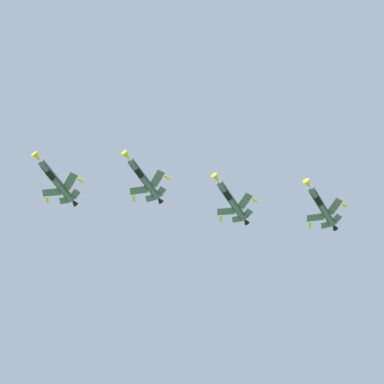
% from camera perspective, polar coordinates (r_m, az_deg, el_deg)
% --- Properties ---
extents(fighter_jet_left_wing, '(12.45, 12.78, 4.38)m').
position_cam_1_polar(fighter_jet_left_wing, '(169.80, -10.61, 0.93)').
color(fighter_jet_left_wing, '#4C5666').
extents(fighter_jet_right_wing, '(12.42, 12.74, 4.39)m').
position_cam_1_polar(fighter_jet_right_wing, '(172.18, -3.83, 1.11)').
color(fighter_jet_right_wing, '#4C5666').
extents(fighter_jet_left_outer, '(12.45, 12.79, 4.37)m').
position_cam_1_polar(fighter_jet_left_outer, '(174.16, 3.08, -0.62)').
color(fighter_jet_left_outer, '#4C5666').
extents(fighter_jet_right_outer, '(12.44, 12.77, 4.38)m').
position_cam_1_polar(fighter_jet_right_outer, '(176.02, 10.07, -1.05)').
color(fighter_jet_right_outer, '#4C5666').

